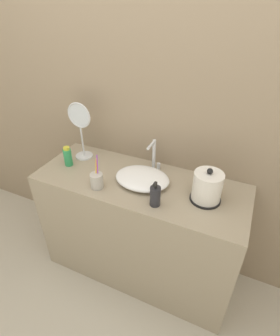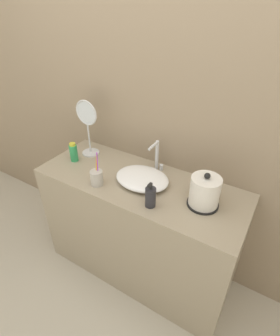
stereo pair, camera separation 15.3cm
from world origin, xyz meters
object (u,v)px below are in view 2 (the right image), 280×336
electric_kettle (204,193)px  toothbrush_cup (97,177)px  lotion_bottle (150,197)px  shampoo_bottle (74,152)px  vanity_mirror (87,124)px  faucet (157,155)px

electric_kettle → toothbrush_cup: bearing=-165.8°
lotion_bottle → shampoo_bottle: (-0.67, 0.13, 0.00)m
lotion_bottle → shampoo_bottle: lotion_bottle is taller
vanity_mirror → faucet: bearing=7.0°
faucet → shampoo_bottle: 0.57m
lotion_bottle → electric_kettle: bearing=32.9°
faucet → shampoo_bottle: size_ratio=1.50×
electric_kettle → shampoo_bottle: electric_kettle is taller
electric_kettle → lotion_bottle: (-0.24, -0.15, -0.02)m
faucet → lotion_bottle: (0.14, -0.33, -0.05)m
shampoo_bottle → vanity_mirror: size_ratio=0.34×
faucet → electric_kettle: 0.42m
toothbrush_cup → lotion_bottle: bearing=-0.2°
electric_kettle → vanity_mirror: bearing=172.8°
toothbrush_cup → lotion_bottle: toothbrush_cup is taller
electric_kettle → shampoo_bottle: size_ratio=1.54×
toothbrush_cup → shampoo_bottle: bearing=157.0°
electric_kettle → vanity_mirror: size_ratio=0.53×
toothbrush_cup → lotion_bottle: 0.36m
faucet → vanity_mirror: bearing=-173.0°
faucet → electric_kettle: size_ratio=0.98×
electric_kettle → vanity_mirror: (-0.88, 0.11, 0.14)m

